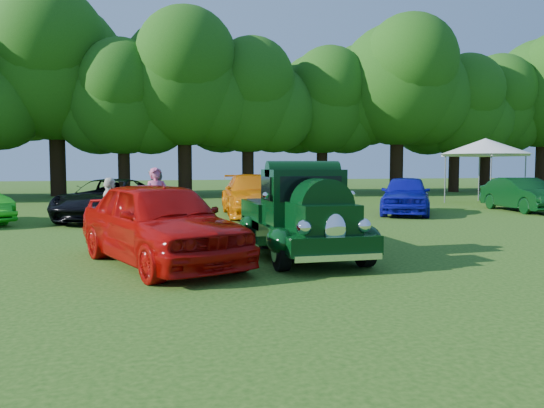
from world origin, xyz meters
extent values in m
plane|color=#1F4911|center=(0.00, 0.00, 0.00)|extent=(120.00, 120.00, 0.00)
cylinder|color=black|center=(-0.53, -1.44, 0.38)|extent=(0.23, 0.76, 0.76)
cylinder|color=black|center=(1.17, -1.44, 0.38)|extent=(0.23, 0.76, 0.76)
cylinder|color=black|center=(-0.53, 1.49, 0.38)|extent=(0.23, 0.76, 0.76)
cylinder|color=black|center=(1.17, 1.49, 0.38)|extent=(0.23, 0.76, 0.76)
cube|color=black|center=(0.32, 0.11, 0.53)|extent=(1.77, 4.62, 0.35)
cube|color=black|center=(0.32, -1.28, 0.95)|extent=(1.13, 1.49, 0.64)
cube|color=black|center=(0.32, -0.03, 1.29)|extent=(1.60, 1.18, 1.23)
cube|color=black|center=(0.32, -0.59, 1.51)|extent=(1.34, 0.06, 0.53)
cube|color=black|center=(0.32, 1.51, 0.82)|extent=(1.77, 2.11, 0.60)
cube|color=black|center=(0.32, 1.51, 1.11)|extent=(1.52, 1.85, 0.05)
ellipsoid|color=black|center=(-0.57, -1.44, 0.58)|extent=(0.51, 0.88, 0.51)
ellipsoid|color=black|center=(1.20, -1.44, 0.58)|extent=(0.51, 0.88, 0.51)
ellipsoid|color=black|center=(-0.60, 1.49, 0.57)|extent=(0.39, 0.74, 0.43)
ellipsoid|color=black|center=(1.23, 1.49, 0.57)|extent=(0.39, 0.74, 0.43)
ellipsoid|color=white|center=(0.32, -2.05, 0.82)|extent=(0.42, 0.13, 0.61)
sphere|color=white|center=(-0.26, -1.98, 0.88)|extent=(0.29, 0.29, 0.29)
sphere|color=white|center=(0.89, -1.98, 0.88)|extent=(0.29, 0.29, 0.29)
cube|color=white|center=(0.32, -2.21, 0.35)|extent=(1.66, 0.11, 0.11)
cube|color=white|center=(0.32, 2.57, 0.41)|extent=(1.66, 0.11, 0.11)
imported|color=#AA0907|center=(-2.75, -0.20, 0.85)|extent=(3.71, 5.40, 1.71)
imported|color=black|center=(-4.25, 9.01, 0.75)|extent=(4.21, 5.91, 1.50)
imported|color=orange|center=(1.20, 9.43, 0.82)|extent=(2.75, 5.79, 1.63)
imported|color=#0E0E9D|center=(7.37, 8.57, 0.79)|extent=(3.93, 4.97, 1.59)
imported|color=black|center=(12.89, 8.53, 0.73)|extent=(1.99, 4.54, 1.45)
imported|color=#CB5385|center=(-2.67, 4.82, 0.97)|extent=(0.77, 0.57, 1.93)
imported|color=slate|center=(-2.66, 5.13, 0.95)|extent=(1.17, 1.13, 1.90)
imported|color=silver|center=(-3.87, 2.59, 0.85)|extent=(0.43, 1.00, 1.70)
cube|color=silver|center=(14.27, 13.09, 2.51)|extent=(3.86, 3.86, 0.12)
cone|color=silver|center=(14.27, 13.09, 2.97)|extent=(5.67, 5.67, 0.82)
cylinder|color=slate|center=(13.37, 11.35, 1.23)|extent=(0.06, 0.06, 2.46)
cylinder|color=slate|center=(12.53, 13.98, 1.23)|extent=(0.06, 0.06, 2.46)
cylinder|color=slate|center=(16.00, 12.19, 1.23)|extent=(0.06, 0.06, 2.46)
cylinder|color=slate|center=(15.16, 14.82, 1.23)|extent=(0.06, 0.06, 2.46)
cylinder|color=black|center=(-8.31, 25.39, 2.45)|extent=(0.98, 0.98, 4.89)
sphere|color=#19480F|center=(-8.31, 25.39, 8.02)|extent=(8.94, 8.94, 8.94)
cylinder|color=black|center=(-4.15, 23.64, 1.84)|extent=(0.74, 0.74, 3.68)
sphere|color=#19480F|center=(-4.15, 23.64, 6.04)|extent=(6.73, 6.73, 6.73)
cylinder|color=black|center=(-0.38, 23.22, 2.21)|extent=(0.88, 0.88, 4.42)
sphere|color=#19480F|center=(-0.38, 23.22, 7.25)|extent=(8.09, 8.09, 8.09)
cylinder|color=black|center=(3.82, 23.73, 1.94)|extent=(0.78, 0.78, 3.89)
sphere|color=#19480F|center=(3.82, 23.73, 6.38)|extent=(7.11, 7.11, 7.11)
cylinder|color=black|center=(9.43, 24.87, 1.94)|extent=(0.77, 0.77, 3.87)
sphere|color=#19480F|center=(9.43, 24.87, 6.35)|extent=(7.08, 7.08, 7.08)
cylinder|color=black|center=(14.49, 23.38, 2.33)|extent=(0.93, 0.93, 4.65)
sphere|color=#19480F|center=(14.49, 23.38, 7.63)|extent=(8.51, 8.51, 8.51)
cylinder|color=black|center=(19.53, 24.07, 1.90)|extent=(0.76, 0.76, 3.81)
sphere|color=#19480F|center=(19.53, 24.07, 6.25)|extent=(6.96, 6.96, 6.96)
cylinder|color=black|center=(23.01, 25.25, 1.97)|extent=(0.79, 0.79, 3.95)
sphere|color=#19480F|center=(23.01, 25.25, 6.47)|extent=(7.22, 7.22, 7.22)
cylinder|color=black|center=(27.72, 24.66, 2.32)|extent=(0.93, 0.93, 4.64)
sphere|color=#19480F|center=(27.72, 24.66, 7.61)|extent=(8.48, 8.48, 8.48)
camera|label=1|loc=(-3.09, -11.06, 2.01)|focal=35.00mm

